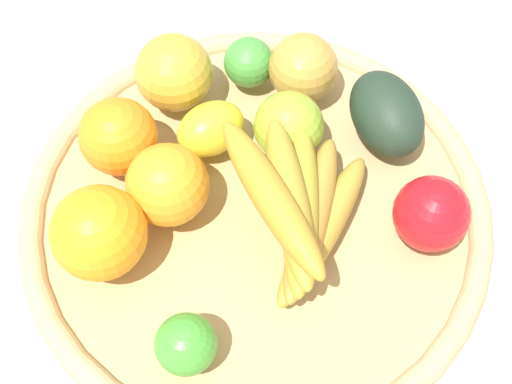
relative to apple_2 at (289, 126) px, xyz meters
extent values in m
plane|color=#BFAEA0|center=(-0.06, -0.04, -0.07)|extent=(2.40, 2.40, 0.00)
cylinder|color=tan|center=(-0.06, -0.04, -0.06)|extent=(0.42, 0.42, 0.02)
torus|color=tan|center=(-0.06, -0.04, -0.04)|extent=(0.44, 0.44, 0.02)
sphere|color=#90B932|center=(0.00, 0.00, 0.00)|extent=(0.09, 0.09, 0.07)
sphere|color=orange|center=(-0.20, -0.01, 0.01)|extent=(0.10, 0.10, 0.08)
ellipsoid|color=#AE9033|center=(-0.03, -0.10, -0.02)|extent=(0.16, 0.11, 0.03)
ellipsoid|color=#B18633|center=(-0.04, -0.09, 0.00)|extent=(0.14, 0.14, 0.03)
ellipsoid|color=#A9982E|center=(-0.04, -0.08, 0.01)|extent=(0.12, 0.15, 0.03)
ellipsoid|color=#AD9231|center=(-0.05, -0.08, 0.02)|extent=(0.10, 0.17, 0.03)
ellipsoid|color=#B78C2B|center=(-0.07, -0.07, 0.04)|extent=(0.05, 0.17, 0.03)
sphere|color=#42933C|center=(0.01, 0.09, -0.01)|extent=(0.07, 0.07, 0.05)
ellipsoid|color=#203426|center=(0.09, -0.03, 0.00)|extent=(0.08, 0.11, 0.06)
ellipsoid|color=yellow|center=(-0.06, 0.04, -0.01)|extent=(0.07, 0.05, 0.05)
sphere|color=#BA8D3B|center=(0.05, 0.05, 0.00)|extent=(0.08, 0.08, 0.07)
sphere|color=green|center=(-0.18, -0.13, -0.01)|extent=(0.06, 0.06, 0.05)
sphere|color=gold|center=(-0.06, 0.11, 0.00)|extent=(0.09, 0.09, 0.08)
sphere|color=red|center=(0.05, -0.14, 0.00)|extent=(0.09, 0.09, 0.07)
sphere|color=orange|center=(-0.14, 0.07, 0.00)|extent=(0.09, 0.09, 0.07)
sphere|color=orange|center=(-0.13, 0.00, 0.00)|extent=(0.09, 0.09, 0.07)
camera|label=1|loc=(-0.23, -0.31, 0.52)|focal=49.07mm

